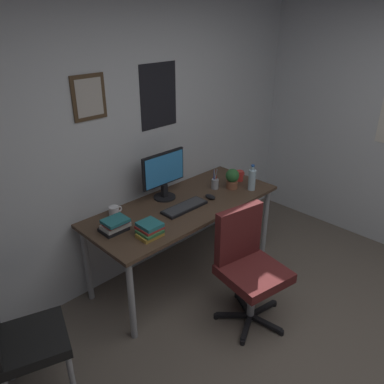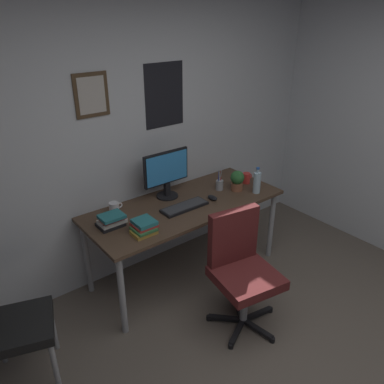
{
  "view_description": "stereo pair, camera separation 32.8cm",
  "coord_description": "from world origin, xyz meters",
  "px_view_note": "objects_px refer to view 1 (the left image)",
  "views": [
    {
      "loc": [
        -1.84,
        -0.51,
        2.32
      ],
      "look_at": [
        0.24,
        1.6,
        0.9
      ],
      "focal_mm": 35.93,
      "sensor_mm": 36.0,
      "label": 1
    },
    {
      "loc": [
        -1.6,
        -0.72,
        2.32
      ],
      "look_at": [
        0.24,
        1.6,
        0.9
      ],
      "focal_mm": 35.93,
      "sensor_mm": 36.0,
      "label": 2
    }
  ],
  "objects_px": {
    "side_chair": "(19,338)",
    "keyboard": "(185,207)",
    "water_bottle": "(252,179)",
    "coffee_mug_near": "(240,176)",
    "monitor": "(164,174)",
    "book_stack_right": "(150,229)",
    "pen_cup": "(215,183)",
    "office_chair": "(247,262)",
    "coffee_mug_far": "(114,211)",
    "potted_plant": "(232,178)",
    "computer_mouse": "(210,197)",
    "book_stack_left": "(115,225)"
  },
  "relations": [
    {
      "from": "keyboard",
      "to": "pen_cup",
      "type": "bearing_deg",
      "value": 10.68
    },
    {
      "from": "keyboard",
      "to": "coffee_mug_near",
      "type": "relative_size",
      "value": 3.81
    },
    {
      "from": "coffee_mug_far",
      "to": "computer_mouse",
      "type": "bearing_deg",
      "value": -22.51
    },
    {
      "from": "computer_mouse",
      "to": "coffee_mug_near",
      "type": "height_order",
      "value": "coffee_mug_near"
    },
    {
      "from": "side_chair",
      "to": "computer_mouse",
      "type": "relative_size",
      "value": 7.95
    },
    {
      "from": "water_bottle",
      "to": "coffee_mug_near",
      "type": "xyz_separation_m",
      "value": [
        0.09,
        0.21,
        -0.05
      ]
    },
    {
      "from": "pen_cup",
      "to": "coffee_mug_near",
      "type": "bearing_deg",
      "value": -8.62
    },
    {
      "from": "office_chair",
      "to": "coffee_mug_far",
      "type": "relative_size",
      "value": 7.8
    },
    {
      "from": "keyboard",
      "to": "water_bottle",
      "type": "xyz_separation_m",
      "value": [
        0.72,
        -0.17,
        0.09
      ]
    },
    {
      "from": "pen_cup",
      "to": "water_bottle",
      "type": "bearing_deg",
      "value": -48.73
    },
    {
      "from": "monitor",
      "to": "pen_cup",
      "type": "height_order",
      "value": "monitor"
    },
    {
      "from": "office_chair",
      "to": "keyboard",
      "type": "bearing_deg",
      "value": 91.94
    },
    {
      "from": "side_chair",
      "to": "computer_mouse",
      "type": "bearing_deg",
      "value": 4.31
    },
    {
      "from": "side_chair",
      "to": "keyboard",
      "type": "xyz_separation_m",
      "value": [
        1.56,
        0.16,
        0.26
      ]
    },
    {
      "from": "side_chair",
      "to": "keyboard",
      "type": "relative_size",
      "value": 2.03
    },
    {
      "from": "computer_mouse",
      "to": "book_stack_left",
      "type": "height_order",
      "value": "book_stack_left"
    },
    {
      "from": "keyboard",
      "to": "monitor",
      "type": "bearing_deg",
      "value": 87.24
    },
    {
      "from": "monitor",
      "to": "book_stack_right",
      "type": "height_order",
      "value": "monitor"
    },
    {
      "from": "office_chair",
      "to": "coffee_mug_far",
      "type": "xyz_separation_m",
      "value": [
        -0.53,
        1.0,
        0.26
      ]
    },
    {
      "from": "keyboard",
      "to": "book_stack_right",
      "type": "height_order",
      "value": "book_stack_right"
    },
    {
      "from": "book_stack_left",
      "to": "computer_mouse",
      "type": "bearing_deg",
      "value": -8.17
    },
    {
      "from": "office_chair",
      "to": "monitor",
      "type": "relative_size",
      "value": 2.07
    },
    {
      "from": "office_chair",
      "to": "keyboard",
      "type": "xyz_separation_m",
      "value": [
        -0.02,
        0.68,
        0.23
      ]
    },
    {
      "from": "potted_plant",
      "to": "pen_cup",
      "type": "xyz_separation_m",
      "value": [
        -0.12,
        0.11,
        -0.05
      ]
    },
    {
      "from": "water_bottle",
      "to": "coffee_mug_near",
      "type": "distance_m",
      "value": 0.24
    },
    {
      "from": "computer_mouse",
      "to": "potted_plant",
      "type": "relative_size",
      "value": 0.56
    },
    {
      "from": "side_chair",
      "to": "book_stack_right",
      "type": "relative_size",
      "value": 4.45
    },
    {
      "from": "water_bottle",
      "to": "book_stack_right",
      "type": "bearing_deg",
      "value": 178.12
    },
    {
      "from": "office_chair",
      "to": "coffee_mug_near",
      "type": "relative_size",
      "value": 8.41
    },
    {
      "from": "monitor",
      "to": "potted_plant",
      "type": "bearing_deg",
      "value": -26.34
    },
    {
      "from": "water_bottle",
      "to": "coffee_mug_near",
      "type": "height_order",
      "value": "water_bottle"
    },
    {
      "from": "side_chair",
      "to": "potted_plant",
      "type": "height_order",
      "value": "potted_plant"
    },
    {
      "from": "side_chair",
      "to": "potted_plant",
      "type": "distance_m",
      "value": 2.21
    },
    {
      "from": "coffee_mug_far",
      "to": "book_stack_left",
      "type": "distance_m",
      "value": 0.24
    },
    {
      "from": "pen_cup",
      "to": "book_stack_right",
      "type": "bearing_deg",
      "value": -167.22
    },
    {
      "from": "coffee_mug_near",
      "to": "computer_mouse",
      "type": "bearing_deg",
      "value": -172.24
    },
    {
      "from": "keyboard",
      "to": "book_stack_right",
      "type": "distance_m",
      "value": 0.51
    },
    {
      "from": "side_chair",
      "to": "monitor",
      "type": "relative_size",
      "value": 1.9
    },
    {
      "from": "computer_mouse",
      "to": "potted_plant",
      "type": "height_order",
      "value": "potted_plant"
    },
    {
      "from": "coffee_mug_far",
      "to": "pen_cup",
      "type": "distance_m",
      "value": 1.02
    },
    {
      "from": "side_chair",
      "to": "potted_plant",
      "type": "relative_size",
      "value": 4.49
    },
    {
      "from": "computer_mouse",
      "to": "coffee_mug_near",
      "type": "distance_m",
      "value": 0.51
    },
    {
      "from": "monitor",
      "to": "coffee_mug_near",
      "type": "height_order",
      "value": "monitor"
    },
    {
      "from": "keyboard",
      "to": "computer_mouse",
      "type": "bearing_deg",
      "value": -4.66
    },
    {
      "from": "office_chair",
      "to": "monitor",
      "type": "xyz_separation_m",
      "value": [
        -0.01,
        0.97,
        0.46
      ]
    },
    {
      "from": "pen_cup",
      "to": "coffee_mug_far",
      "type": "bearing_deg",
      "value": 167.67
    },
    {
      "from": "coffee_mug_near",
      "to": "book_stack_left",
      "type": "bearing_deg",
      "value": 177.39
    },
    {
      "from": "coffee_mug_far",
      "to": "book_stack_right",
      "type": "bearing_deg",
      "value": -87.28
    },
    {
      "from": "keyboard",
      "to": "coffee_mug_far",
      "type": "distance_m",
      "value": 0.6
    },
    {
      "from": "potted_plant",
      "to": "book_stack_left",
      "type": "xyz_separation_m",
      "value": [
        -1.25,
        0.13,
        -0.05
      ]
    }
  ]
}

